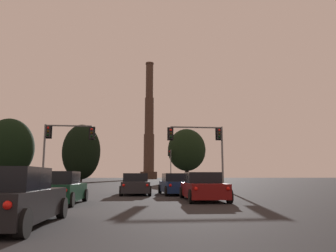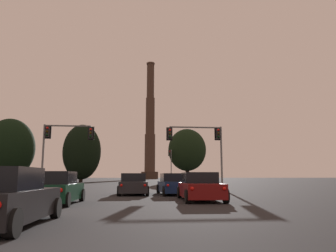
{
  "view_description": "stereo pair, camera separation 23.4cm",
  "coord_description": "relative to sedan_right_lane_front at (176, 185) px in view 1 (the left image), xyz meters",
  "views": [
    {
      "loc": [
        -0.18,
        -2.83,
        1.22
      ],
      "look_at": [
        5.54,
        47.24,
        8.99
      ],
      "focal_mm": 35.0,
      "sensor_mm": 36.0,
      "label": 1
    },
    {
      "loc": [
        0.06,
        -2.85,
        1.22
      ],
      "look_at": [
        5.54,
        47.24,
        8.99
      ],
      "focal_mm": 35.0,
      "sensor_mm": 36.0,
      "label": 2
    }
  ],
  "objects": [
    {
      "name": "sedan_right_lane_front",
      "position": [
        0.0,
        0.0,
        0.0
      ],
      "size": [
        2.08,
        4.74,
        1.43
      ],
      "rotation": [
        0.0,
        0.0,
        0.02
      ],
      "color": "navy",
      "rests_on": "ground_plane"
    },
    {
      "name": "sedan_right_lane_second",
      "position": [
        0.62,
        -5.66,
        0.0
      ],
      "size": [
        2.18,
        4.78,
        1.43
      ],
      "rotation": [
        0.0,
        0.0,
        -0.05
      ],
      "color": "maroon",
      "rests_on": "ground_plane"
    },
    {
      "name": "sedan_center_lane_front",
      "position": [
        -2.75,
        0.36,
        0.0
      ],
      "size": [
        2.02,
        4.72,
        1.43
      ],
      "rotation": [
        0.0,
        0.0,
        -0.01
      ],
      "color": "#232328",
      "rests_on": "ground_plane"
    },
    {
      "name": "hatchback_left_lane_second",
      "position": [
        -6.22,
        -7.19,
        -0.0
      ],
      "size": [
        2.04,
        4.16,
        1.44
      ],
      "rotation": [
        0.0,
        0.0,
        -0.04
      ],
      "color": "#0F3823",
      "rests_on": "ground_plane"
    },
    {
      "name": "hatchback_left_lane_third",
      "position": [
        -5.99,
        -13.91,
        -0.0
      ],
      "size": [
        2.03,
        4.16,
        1.44
      ],
      "rotation": [
        0.0,
        0.0,
        -0.03
      ],
      "color": "black",
      "rests_on": "ground_plane"
    },
    {
      "name": "traffic_light_overhead_right",
      "position": [
        3.77,
        7.7,
        3.86
      ],
      "size": [
        5.41,
        0.5,
        5.92
      ],
      "color": "slate",
      "rests_on": "ground_plane"
    },
    {
      "name": "traffic_light_overhead_left",
      "position": [
        -9.38,
        7.99,
        3.82
      ],
      "size": [
        4.64,
        0.5,
        5.91
      ],
      "color": "slate",
      "rests_on": "ground_plane"
    },
    {
      "name": "traffic_light_far_right",
      "position": [
        4.94,
        44.04,
        3.66
      ],
      "size": [
        0.78,
        0.5,
        6.63
      ],
      "color": "slate",
      "rests_on": "ground_plane"
    },
    {
      "name": "smokestack",
      "position": [
        5.21,
        127.63,
        20.84
      ],
      "size": [
        7.68,
        7.68,
        54.9
      ],
      "color": "#3C2B22",
      "rests_on": "ground_plane"
    },
    {
      "name": "treeline_far_right",
      "position": [
        8.86,
        46.84,
        6.18
      ],
      "size": [
        8.11,
        7.29,
        11.37
      ],
      "color": "black",
      "rests_on": "ground_plane"
    },
    {
      "name": "treeline_center_left",
      "position": [
        -13.53,
        48.76,
        5.72
      ],
      "size": [
        7.97,
        7.18,
        12.24
      ],
      "color": "black",
      "rests_on": "ground_plane"
    },
    {
      "name": "treeline_left_mid",
      "position": [
        -29.05,
        50.72,
        6.44
      ],
      "size": [
        10.52,
        9.47,
        13.59
      ],
      "color": "black",
      "rests_on": "ground_plane"
    }
  ]
}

